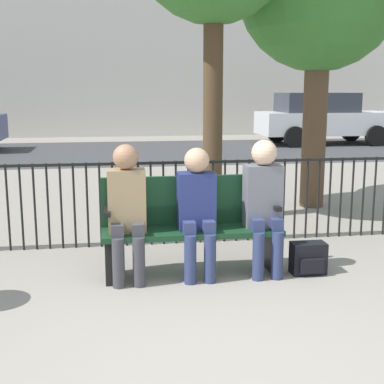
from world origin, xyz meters
name	(u,v)px	position (x,y,z in m)	size (l,w,h in m)	color
ground_plane	(234,369)	(0.00, 0.00, 0.00)	(80.00, 80.00, 0.00)	gray
park_bench	(191,222)	(0.00, 1.84, 0.49)	(1.67, 0.45, 0.92)	#14381E
seated_person_0	(127,205)	(-0.60, 1.71, 0.71)	(0.34, 0.39, 1.25)	#3D3D42
seated_person_1	(197,205)	(0.04, 1.71, 0.69)	(0.34, 0.39, 1.21)	navy
seated_person_2	(264,199)	(0.67, 1.71, 0.72)	(0.34, 0.39, 1.27)	navy
backpack	(308,259)	(1.10, 1.63, 0.15)	(0.33, 0.22, 0.30)	black
fence_railing	(176,195)	(-0.02, 2.83, 0.56)	(9.01, 0.03, 0.95)	black
street_surface	(137,152)	(0.00, 12.00, 0.00)	(24.00, 6.00, 0.01)	#3D3D3F
parked_car_1	(322,118)	(5.94, 13.24, 0.84)	(4.20, 1.94, 1.62)	silver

